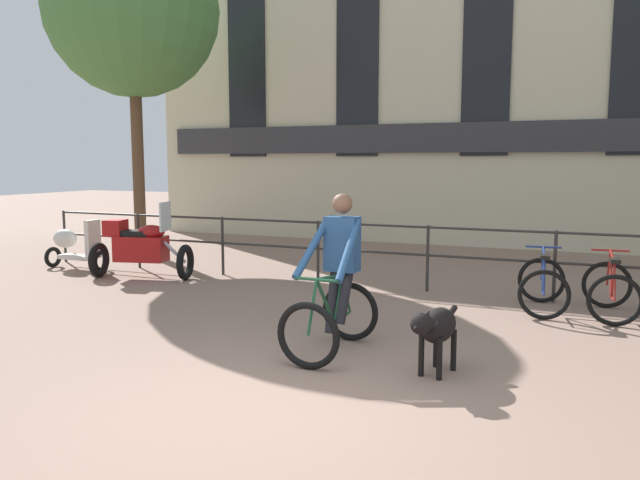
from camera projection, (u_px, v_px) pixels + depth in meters
name	position (u px, v px, depth m)	size (l,w,h in m)	color
ground_plane	(279.00, 412.00, 5.11)	(60.00, 60.00, 0.00)	#8E7060
canal_railing	(428.00, 247.00, 9.77)	(15.05, 0.05, 1.05)	#2D2B28
building_facade	(488.00, 77.00, 14.64)	(18.00, 0.72, 8.04)	beige
cyclist_with_bike	(336.00, 281.00, 6.69)	(0.72, 1.19, 1.70)	black
dog	(436.00, 327.00, 5.95)	(0.39, 0.92, 0.67)	black
parked_motorcycle	(140.00, 247.00, 10.86)	(1.83, 1.01, 1.35)	black
parked_bicycle_near_lamp	(543.00, 285.00, 8.53)	(0.76, 1.17, 0.86)	black
parked_bicycle_mid_left	(611.00, 290.00, 8.20)	(0.72, 1.15, 0.86)	black
parked_scooter	(74.00, 245.00, 11.81)	(1.28, 0.41, 0.96)	black
tree_canalside_left	(133.00, 11.00, 13.50)	(3.74, 3.74, 7.18)	brown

